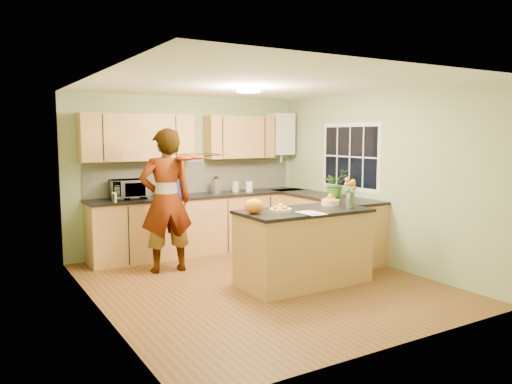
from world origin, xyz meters
TOP-DOWN VIEW (x-y plane):
  - floor at (0.00, 0.00)m, footprint 4.50×4.50m
  - ceiling at (0.00, 0.00)m, footprint 4.00×4.50m
  - wall_back at (0.00, 2.25)m, footprint 4.00×0.02m
  - wall_front at (0.00, -2.25)m, footprint 4.00×0.02m
  - wall_left at (-2.00, 0.00)m, footprint 0.02×4.50m
  - wall_right at (2.00, 0.00)m, footprint 0.02×4.50m
  - back_counter at (0.10, 1.95)m, footprint 3.64×0.62m
  - right_counter at (1.70, 0.85)m, footprint 0.62×2.24m
  - splashback at (0.10, 2.23)m, footprint 3.60×0.02m
  - upper_cabinets at (-0.18, 2.08)m, footprint 3.20×0.34m
  - boiler at (1.70, 2.09)m, footprint 0.40×0.30m
  - window_right at (1.99, 0.60)m, footprint 0.01×1.30m
  - light_switch at (-1.99, -0.60)m, footprint 0.02×0.09m
  - ceiling_lamp at (0.00, 0.30)m, footprint 0.30×0.30m
  - peninsula_island at (0.47, -0.27)m, footprint 1.66×0.85m
  - fruit_dish at (0.12, -0.27)m, footprint 0.27×0.27m
  - orange_bowl at (1.02, -0.12)m, footprint 0.24×0.24m
  - flower_vase at (1.07, -0.45)m, footprint 0.24×0.24m
  - orange_bag at (-0.23, -0.22)m, footprint 0.29×0.26m
  - papers at (0.37, -0.57)m, footprint 0.24×0.33m
  - violinist at (-0.82, 1.15)m, footprint 0.77×0.55m
  - violin at (-0.62, 0.93)m, footprint 0.67×0.58m
  - microwave at (-1.09, 1.97)m, footprint 0.54×0.38m
  - blue_box at (-0.41, 1.93)m, footprint 0.34×0.30m
  - kettle at (0.36, 1.98)m, footprint 0.17×0.17m
  - jar_cream at (0.72, 1.99)m, footprint 0.15×0.15m
  - jar_white at (0.93, 1.88)m, footprint 0.12×0.12m
  - potted_plant at (1.70, 0.60)m, footprint 0.40×0.36m

SIDE VIEW (x-z plane):
  - floor at x=0.00m, z-range 0.00..0.00m
  - back_counter at x=0.10m, z-range 0.00..0.94m
  - right_counter at x=1.70m, z-range 0.00..0.94m
  - peninsula_island at x=0.47m, z-range 0.00..0.95m
  - papers at x=0.37m, z-range 0.95..0.96m
  - violinist at x=-0.82m, z-range 0.00..1.98m
  - fruit_dish at x=0.12m, z-range 0.94..1.04m
  - orange_bowl at x=1.02m, z-range 0.94..1.08m
  - jar_cream at x=0.72m, z-range 0.94..1.12m
  - jar_white at x=0.93m, z-range 0.94..1.12m
  - orange_bag at x=-0.23m, z-range 0.95..1.13m
  - blue_box at x=-0.41m, z-range 0.94..1.16m
  - kettle at x=0.36m, z-range 0.91..1.23m
  - microwave at x=-1.09m, z-range 0.94..1.23m
  - potted_plant at x=1.70m, z-range 0.94..1.37m
  - splashback at x=0.10m, z-range 0.94..1.46m
  - flower_vase at x=1.07m, z-range 1.02..1.46m
  - wall_back at x=0.00m, z-range 0.00..2.50m
  - wall_front at x=0.00m, z-range 0.00..2.50m
  - wall_left at x=-2.00m, z-range 0.00..2.50m
  - wall_right at x=2.00m, z-range 0.00..2.50m
  - light_switch at x=-1.99m, z-range 1.26..1.34m
  - window_right at x=1.99m, z-range 1.02..2.08m
  - violin at x=-0.62m, z-range 1.50..1.67m
  - upper_cabinets at x=-0.18m, z-range 1.50..2.20m
  - boiler at x=1.70m, z-range 1.47..2.33m
  - ceiling_lamp at x=0.00m, z-range 2.43..2.50m
  - ceiling at x=0.00m, z-range 2.49..2.51m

